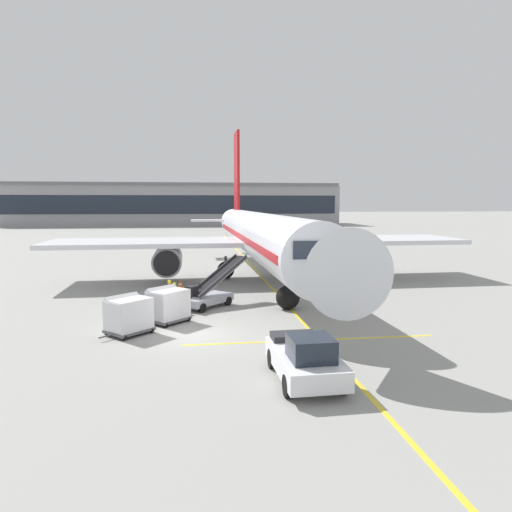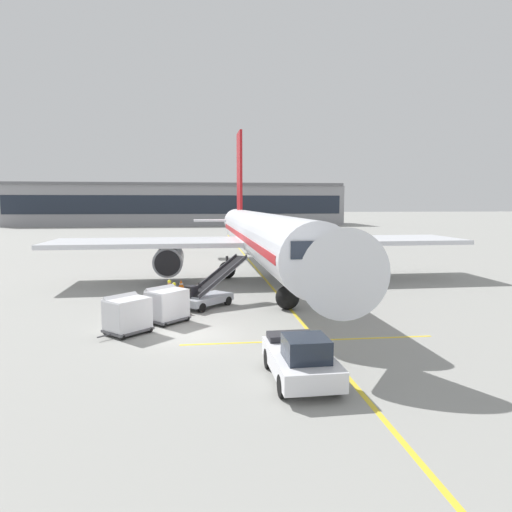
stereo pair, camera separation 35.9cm
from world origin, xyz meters
TOP-DOWN VIEW (x-y plane):
  - ground_plane at (0.00, 0.00)m, footprint 600.00×600.00m
  - parked_airplane at (5.57, 15.83)m, footprint 34.12×43.90m
  - belt_loader at (1.05, 6.15)m, footprint 4.56×4.72m
  - baggage_cart_lead at (-1.27, 2.59)m, footprint 2.55×2.54m
  - baggage_cart_second at (-3.05, 0.58)m, footprint 2.55×2.54m
  - pushback_tug at (4.13, -6.35)m, footprint 2.22×4.46m
  - ground_crew_by_loader at (-1.33, 6.00)m, footprint 0.48×0.42m
  - ground_crew_by_carts at (-1.00, 5.04)m, footprint 0.29×0.57m
  - safety_cone_engine_keepout at (-0.90, 11.96)m, footprint 0.66×0.66m
  - apron_guidance_line_lead_in at (5.94, 15.02)m, footprint 0.20×110.00m
  - apron_guidance_line_stop_bar at (5.58, -1.60)m, footprint 12.00×0.20m
  - terminal_building at (-5.79, 116.35)m, footprint 94.54×20.77m

SIDE VIEW (x-z plane):
  - ground_plane at x=0.00m, z-range 0.00..0.00m
  - apron_guidance_line_lead_in at x=5.94m, z-range 0.00..0.01m
  - apron_guidance_line_stop_bar at x=5.58m, z-range 0.00..0.01m
  - safety_cone_engine_keepout at x=-0.90m, z-range -0.01..0.73m
  - pushback_tug at x=4.13m, z-range -0.09..1.74m
  - belt_loader at x=1.05m, z-range -0.63..2.35m
  - ground_crew_by_loader at x=-1.33m, z-range 0.13..1.87m
  - ground_crew_by_carts at x=-1.00m, z-range 0.13..1.87m
  - baggage_cart_lead at x=-1.27m, z-range 0.04..1.96m
  - baggage_cart_second at x=-3.05m, z-range 0.04..1.96m
  - parked_airplane at x=5.57m, z-range -3.72..11.05m
  - terminal_building at x=-5.79m, z-range -0.05..11.94m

